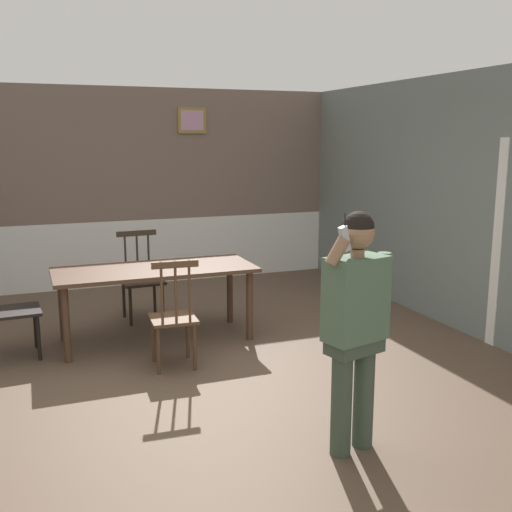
# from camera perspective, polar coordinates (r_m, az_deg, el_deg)

# --- Properties ---
(ground_plane) EXTENTS (7.77, 7.77, 0.00)m
(ground_plane) POSITION_cam_1_polar(r_m,az_deg,el_deg) (5.68, -6.09, -10.57)
(ground_plane) COLOR brown
(room_back_partition) EXTENTS (6.23, 0.17, 2.79)m
(room_back_partition) POSITION_cam_1_polar(r_m,az_deg,el_deg) (8.78, -12.30, 5.97)
(room_back_partition) COLOR #756056
(room_back_partition) RESTS_ON ground_plane
(room_right_partition) EXTENTS (0.13, 7.07, 2.79)m
(room_right_partition) POSITION_cam_1_polar(r_m,az_deg,el_deg) (6.81, 19.94, 4.54)
(room_right_partition) COLOR slate
(room_right_partition) RESTS_ON ground_plane
(dining_table) EXTENTS (2.04, 0.87, 0.78)m
(dining_table) POSITION_cam_1_polar(r_m,az_deg,el_deg) (6.31, -9.53, -1.89)
(dining_table) COLOR #4C3323
(dining_table) RESTS_ON ground_plane
(chair_near_window) EXTENTS (0.43, 0.43, 1.04)m
(chair_near_window) POSITION_cam_1_polar(r_m,az_deg,el_deg) (5.58, -7.81, -5.71)
(chair_near_window) COLOR #513823
(chair_near_window) RESTS_ON ground_plane
(chair_by_doorway) EXTENTS (0.50, 0.50, 1.06)m
(chair_by_doorway) POSITION_cam_1_polar(r_m,az_deg,el_deg) (6.25, -22.29, -4.57)
(chair_by_doorway) COLOR black
(chair_by_doorway) RESTS_ON ground_plane
(chair_at_table_head) EXTENTS (0.48, 0.48, 1.02)m
(chair_at_table_head) POSITION_cam_1_polar(r_m,az_deg,el_deg) (7.14, -10.80, -2.07)
(chair_at_table_head) COLOR #2D2319
(chair_at_table_head) RESTS_ON ground_plane
(person_figure) EXTENTS (0.55, 0.32, 1.64)m
(person_figure) POSITION_cam_1_polar(r_m,az_deg,el_deg) (4.02, 9.46, -5.74)
(person_figure) COLOR #3A493A
(person_figure) RESTS_ON ground_plane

